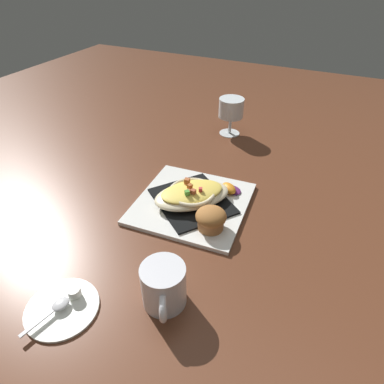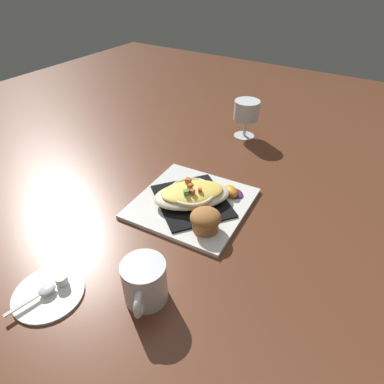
{
  "view_description": "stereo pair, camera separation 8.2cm",
  "coord_description": "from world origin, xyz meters",
  "px_view_note": "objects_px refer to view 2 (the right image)",
  "views": [
    {
      "loc": [
        -0.28,
        0.6,
        0.53
      ],
      "look_at": [
        0.0,
        0.0,
        0.04
      ],
      "focal_mm": 31.21,
      "sensor_mm": 36.0,
      "label": 1
    },
    {
      "loc": [
        -0.35,
        0.56,
        0.53
      ],
      "look_at": [
        0.0,
        0.0,
        0.04
      ],
      "focal_mm": 31.21,
      "sensor_mm": 36.0,
      "label": 2
    }
  ],
  "objects_px": {
    "creamer_saucer": "(48,293)",
    "muffin": "(205,220)",
    "square_plate": "(192,203)",
    "stemmed_glass": "(246,112)",
    "orange_garnish": "(232,192)",
    "coffee_mug": "(145,284)",
    "gratin_dish": "(192,194)",
    "spoon": "(44,291)",
    "creamer_cup_0": "(61,279)"
  },
  "relations": [
    {
      "from": "gratin_dish",
      "to": "stemmed_glass",
      "type": "relative_size",
      "value": 1.72
    },
    {
      "from": "coffee_mug",
      "to": "stemmed_glass",
      "type": "distance_m",
      "value": 0.71
    },
    {
      "from": "orange_garnish",
      "to": "coffee_mug",
      "type": "height_order",
      "value": "coffee_mug"
    },
    {
      "from": "muffin",
      "to": "creamer_saucer",
      "type": "height_order",
      "value": "muffin"
    },
    {
      "from": "square_plate",
      "to": "stemmed_glass",
      "type": "height_order",
      "value": "stemmed_glass"
    },
    {
      "from": "spoon",
      "to": "coffee_mug",
      "type": "bearing_deg",
      "value": -148.19
    },
    {
      "from": "coffee_mug",
      "to": "stemmed_glass",
      "type": "xyz_separation_m",
      "value": [
        0.13,
        -0.7,
        0.05
      ]
    },
    {
      "from": "coffee_mug",
      "to": "spoon",
      "type": "height_order",
      "value": "coffee_mug"
    },
    {
      "from": "muffin",
      "to": "creamer_cup_0",
      "type": "xyz_separation_m",
      "value": [
        0.16,
        0.28,
        -0.02
      ]
    },
    {
      "from": "orange_garnish",
      "to": "creamer_cup_0",
      "type": "distance_m",
      "value": 0.45
    },
    {
      "from": "orange_garnish",
      "to": "creamer_saucer",
      "type": "distance_m",
      "value": 0.48
    },
    {
      "from": "muffin",
      "to": "stemmed_glass",
      "type": "xyz_separation_m",
      "value": [
        0.13,
        -0.49,
        0.05
      ]
    },
    {
      "from": "orange_garnish",
      "to": "muffin",
      "type": "bearing_deg",
      "value": 93.11
    },
    {
      "from": "stemmed_glass",
      "to": "spoon",
      "type": "bearing_deg",
      "value": 87.67
    },
    {
      "from": "square_plate",
      "to": "muffin",
      "type": "xyz_separation_m",
      "value": [
        -0.08,
        0.07,
        0.03
      ]
    },
    {
      "from": "square_plate",
      "to": "creamer_saucer",
      "type": "relative_size",
      "value": 2.04
    },
    {
      "from": "square_plate",
      "to": "coffee_mug",
      "type": "relative_size",
      "value": 2.53
    },
    {
      "from": "gratin_dish",
      "to": "square_plate",
      "type": "bearing_deg",
      "value": -115.32
    },
    {
      "from": "gratin_dish",
      "to": "muffin",
      "type": "bearing_deg",
      "value": 139.01
    },
    {
      "from": "muffin",
      "to": "orange_garnish",
      "type": "distance_m",
      "value": 0.15
    },
    {
      "from": "gratin_dish",
      "to": "coffee_mug",
      "type": "relative_size",
      "value": 2.03
    },
    {
      "from": "spoon",
      "to": "creamer_cup_0",
      "type": "distance_m",
      "value": 0.04
    },
    {
      "from": "stemmed_glass",
      "to": "creamer_saucer",
      "type": "height_order",
      "value": "stemmed_glass"
    },
    {
      "from": "square_plate",
      "to": "orange_garnish",
      "type": "distance_m",
      "value": 0.11
    },
    {
      "from": "creamer_saucer",
      "to": "muffin",
      "type": "bearing_deg",
      "value": -118.11
    },
    {
      "from": "orange_garnish",
      "to": "gratin_dish",
      "type": "bearing_deg",
      "value": 48.82
    },
    {
      "from": "stemmed_glass",
      "to": "creamer_cup_0",
      "type": "bearing_deg",
      "value": 88.14
    },
    {
      "from": "muffin",
      "to": "stemmed_glass",
      "type": "bearing_deg",
      "value": -74.94
    },
    {
      "from": "gratin_dish",
      "to": "creamer_saucer",
      "type": "xyz_separation_m",
      "value": [
        0.08,
        0.37,
        -0.03
      ]
    },
    {
      "from": "square_plate",
      "to": "coffee_mug",
      "type": "xyz_separation_m",
      "value": [
        -0.08,
        0.28,
        0.03
      ]
    },
    {
      "from": "orange_garnish",
      "to": "creamer_cup_0",
      "type": "bearing_deg",
      "value": 70.81
    },
    {
      "from": "gratin_dish",
      "to": "coffee_mug",
      "type": "bearing_deg",
      "value": 105.2
    },
    {
      "from": "coffee_mug",
      "to": "creamer_cup_0",
      "type": "xyz_separation_m",
      "value": [
        0.15,
        0.06,
        -0.02
      ]
    },
    {
      "from": "square_plate",
      "to": "creamer_cup_0",
      "type": "distance_m",
      "value": 0.35
    },
    {
      "from": "orange_garnish",
      "to": "stemmed_glass",
      "type": "relative_size",
      "value": 0.53
    },
    {
      "from": "creamer_saucer",
      "to": "creamer_cup_0",
      "type": "height_order",
      "value": "creamer_cup_0"
    },
    {
      "from": "orange_garnish",
      "to": "stemmed_glass",
      "type": "distance_m",
      "value": 0.37
    },
    {
      "from": "muffin",
      "to": "coffee_mug",
      "type": "height_order",
      "value": "coffee_mug"
    },
    {
      "from": "gratin_dish",
      "to": "muffin",
      "type": "distance_m",
      "value": 0.1
    },
    {
      "from": "creamer_saucer",
      "to": "stemmed_glass",
      "type": "bearing_deg",
      "value": -92.25
    },
    {
      "from": "spoon",
      "to": "creamer_cup_0",
      "type": "height_order",
      "value": "creamer_cup_0"
    },
    {
      "from": "orange_garnish",
      "to": "spoon",
      "type": "xyz_separation_m",
      "value": [
        0.16,
        0.46,
        -0.0
      ]
    },
    {
      "from": "creamer_saucer",
      "to": "spoon",
      "type": "xyz_separation_m",
      "value": [
        0.0,
        0.01,
        0.01
      ]
    },
    {
      "from": "stemmed_glass",
      "to": "creamer_saucer",
      "type": "xyz_separation_m",
      "value": [
        0.03,
        0.79,
        -0.08
      ]
    },
    {
      "from": "orange_garnish",
      "to": "stemmed_glass",
      "type": "xyz_separation_m",
      "value": [
        0.12,
        -0.34,
        0.07
      ]
    },
    {
      "from": "coffee_mug",
      "to": "spoon",
      "type": "bearing_deg",
      "value": 31.81
    },
    {
      "from": "creamer_saucer",
      "to": "spoon",
      "type": "distance_m",
      "value": 0.01
    },
    {
      "from": "square_plate",
      "to": "gratin_dish",
      "type": "distance_m",
      "value": 0.03
    },
    {
      "from": "square_plate",
      "to": "gratin_dish",
      "type": "xyz_separation_m",
      "value": [
        0.0,
        0.0,
        0.03
      ]
    },
    {
      "from": "muffin",
      "to": "coffee_mug",
      "type": "xyz_separation_m",
      "value": [
        0.0,
        0.21,
        0.0
      ]
    }
  ]
}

